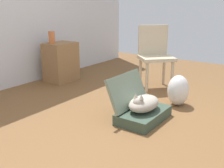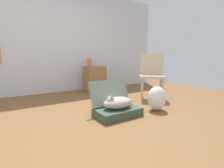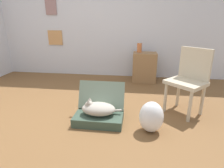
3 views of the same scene
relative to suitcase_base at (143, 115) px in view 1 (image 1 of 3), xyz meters
name	(u,v)px [view 1 (image 1 of 3)]	position (x,y,z in m)	size (l,w,h in m)	color
ground_plane	(122,131)	(-0.36, 0.05, -0.06)	(7.68, 7.68, 0.00)	brown
suitcase_base	(143,115)	(0.00, 0.00, 0.00)	(0.63, 0.39, 0.12)	#384C3D
suitcase_lid	(127,91)	(0.00, 0.21, 0.24)	(0.63, 0.39, 0.04)	gray
cat	(143,103)	(-0.01, 0.00, 0.14)	(0.52, 0.28, 0.22)	#B2A899
plastic_bag_white	(178,90)	(0.67, -0.12, 0.14)	(0.29, 0.26, 0.39)	white
side_table	(61,62)	(0.63, 1.90, 0.26)	(0.50, 0.37, 0.63)	olive
vase_tall	(52,37)	(0.50, 1.94, 0.67)	(0.10, 0.10, 0.19)	#CC6B38
chair	(155,54)	(1.20, 0.49, 0.46)	(0.63, 0.63, 0.93)	beige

